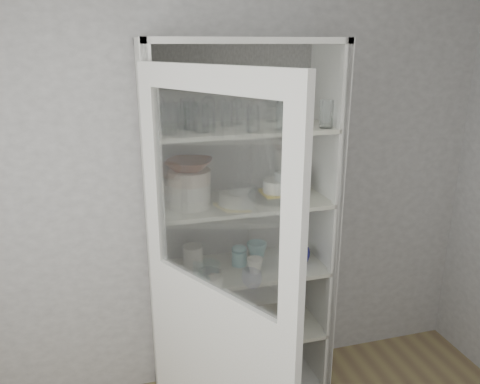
{
  "coord_description": "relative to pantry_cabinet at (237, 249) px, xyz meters",
  "views": [
    {
      "loc": [
        -0.45,
        -1.05,
        2.07
      ],
      "look_at": [
        0.2,
        1.27,
        1.3
      ],
      "focal_mm": 35.0,
      "sensor_mm": 36.0,
      "label": 1
    }
  ],
  "objects": [
    {
      "name": "mug_white",
      "position": [
        0.06,
        -0.16,
        -0.04
      ],
      "size": [
        0.11,
        0.11,
        0.08
      ],
      "primitive_type": "imported",
      "rotation": [
        0.0,
        0.0,
        0.2
      ],
      "color": "white",
      "rests_on": "shelf_mugs"
    },
    {
      "name": "goblet_0",
      "position": [
        -0.41,
        0.02,
        0.81
      ],
      "size": [
        0.08,
        0.08,
        0.18
      ],
      "primitive_type": null,
      "color": "silver",
      "rests_on": "shelf_glass"
    },
    {
      "name": "goblet_2",
      "position": [
        0.01,
        0.02,
        0.8
      ],
      "size": [
        0.07,
        0.07,
        0.15
      ],
      "primitive_type": null,
      "color": "silver",
      "rests_on": "shelf_glass"
    },
    {
      "name": "tumbler_7",
      "position": [
        -0.29,
        -0.06,
        0.79
      ],
      "size": [
        0.09,
        0.09,
        0.13
      ],
      "primitive_type": "cylinder",
      "rotation": [
        0.0,
        0.0,
        0.38
      ],
      "color": "silver",
      "rests_on": "shelf_glass"
    },
    {
      "name": "tumbler_8",
      "position": [
        -0.27,
        -0.05,
        0.8
      ],
      "size": [
        0.1,
        0.1,
        0.15
      ],
      "primitive_type": "cylinder",
      "rotation": [
        0.0,
        0.0,
        0.39
      ],
      "color": "silver",
      "rests_on": "shelf_glass"
    },
    {
      "name": "tumbler_3",
      "position": [
        0.02,
        -0.22,
        0.79
      ],
      "size": [
        0.07,
        0.07,
        0.13
      ],
      "primitive_type": "cylinder",
      "rotation": [
        0.0,
        0.0,
        -0.16
      ],
      "color": "silver",
      "rests_on": "shelf_glass"
    },
    {
      "name": "cupboard_door",
      "position": [
        -0.28,
        -0.68,
        -0.07
      ],
      "size": [
        0.47,
        0.81,
        2.0
      ],
      "rotation": [
        0.0,
        0.0,
        -1.06
      ],
      "color": "silver",
      "rests_on": "floor"
    },
    {
      "name": "tumbler_1",
      "position": [
        -0.19,
        -0.18,
        0.79
      ],
      "size": [
        0.08,
        0.08,
        0.13
      ],
      "primitive_type": "cylinder",
      "rotation": [
        0.0,
        0.0,
        0.18
      ],
      "color": "silver",
      "rests_on": "shelf_glass"
    },
    {
      "name": "tumbler_5",
      "position": [
        0.19,
        -0.2,
        0.8
      ],
      "size": [
        0.1,
        0.1,
        0.16
      ],
      "primitive_type": "cylinder",
      "rotation": [
        0.0,
        0.0,
        -0.34
      ],
      "color": "silver",
      "rests_on": "shelf_glass"
    },
    {
      "name": "goblet_3",
      "position": [
        0.21,
        0.04,
        0.8
      ],
      "size": [
        0.07,
        0.07,
        0.17
      ],
      "primitive_type": null,
      "color": "silver",
      "rests_on": "shelf_glass"
    },
    {
      "name": "measuring_cups",
      "position": [
        -0.2,
        -0.15,
        -0.06
      ],
      "size": [
        0.11,
        0.11,
        0.04
      ],
      "primitive_type": "cylinder",
      "color": "silver",
      "rests_on": "shelf_mugs"
    },
    {
      "name": "tumbler_2",
      "position": [
        -0.22,
        -0.18,
        0.79
      ],
      "size": [
        0.07,
        0.07,
        0.14
      ],
      "primitive_type": "cylinder",
      "rotation": [
        0.0,
        0.0,
        0.03
      ],
      "color": "silver",
      "rests_on": "shelf_glass"
    },
    {
      "name": "cream_bowl",
      "position": [
        -0.28,
        -0.1,
        0.48
      ],
      "size": [
        0.23,
        0.23,
        0.07
      ],
      "primitive_type": "cylinder",
      "rotation": [
        0.0,
        0.0,
        -0.07
      ],
      "color": "beige",
      "rests_on": "plate_stack_front"
    },
    {
      "name": "teal_jar",
      "position": [
        0.0,
        -0.05,
        -0.03
      ],
      "size": [
        0.09,
        0.09,
        0.1
      ],
      "color": "teal",
      "rests_on": "shelf_mugs"
    },
    {
      "name": "tumbler_10",
      "position": [
        -0.06,
        -0.04,
        0.79
      ],
      "size": [
        0.07,
        0.07,
        0.13
      ],
      "primitive_type": "cylinder",
      "rotation": [
        0.0,
        0.0,
        0.1
      ],
      "color": "silver",
      "rests_on": "shelf_glass"
    },
    {
      "name": "tumbler_0",
      "position": [
        -0.39,
        -0.19,
        0.8
      ],
      "size": [
        0.08,
        0.08,
        0.15
      ],
      "primitive_type": "cylinder",
      "rotation": [
        0.0,
        0.0,
        0.07
      ],
      "color": "silver",
      "rests_on": "shelf_glass"
    },
    {
      "name": "tumbler_4",
      "position": [
        0.22,
        -0.17,
        0.79
      ],
      "size": [
        0.07,
        0.07,
        0.13
      ],
      "primitive_type": "cylinder",
      "rotation": [
        0.0,
        0.0,
        -0.07
      ],
      "color": "silver",
      "rests_on": "shelf_glass"
    },
    {
      "name": "glass_platter",
      "position": [
        0.21,
        -0.07,
        0.33
      ],
      "size": [
        0.42,
        0.42,
        0.02
      ],
      "primitive_type": "cylinder",
      "rotation": [
        0.0,
        0.0,
        0.37
      ],
      "color": "silver",
      "rests_on": "shelf_plates"
    },
    {
      "name": "terracotta_bowl",
      "position": [
        -0.28,
        -0.1,
        0.54
      ],
      "size": [
        0.3,
        0.3,
        0.06
      ],
      "primitive_type": "imported",
      "rotation": [
        0.0,
        0.0,
        -0.42
      ],
      "color": "brown",
      "rests_on": "cream_bowl"
    },
    {
      "name": "mug_blue",
      "position": [
        0.34,
        -0.12,
        -0.03
      ],
      "size": [
        0.13,
        0.13,
        0.1
      ],
      "primitive_type": "imported",
      "rotation": [
        0.0,
        0.0,
        -0.09
      ],
      "color": "navy",
      "rests_on": "shelf_mugs"
    },
    {
      "name": "grey_bowl_stack",
      "position": [
        0.27,
        -0.08,
        0.39
      ],
      "size": [
        0.15,
        0.15,
        0.14
      ],
      "primitive_type": "cylinder",
      "color": "#B3BCBD",
      "rests_on": "shelf_plates"
    },
    {
      "name": "plate_stack_front",
      "position": [
        -0.28,
        -0.1,
        0.38
      ],
      "size": [
        0.22,
        0.22,
        0.13
      ],
      "primitive_type": "cylinder",
      "color": "white",
      "rests_on": "shelf_plates"
    },
    {
      "name": "tin_box",
      "position": [
        0.09,
        -0.08,
        -0.45
      ],
      "size": [
        0.22,
        0.18,
        0.06
      ],
      "primitive_type": "cube",
      "rotation": [
        0.0,
        0.0,
        0.28
      ],
      "color": "#A7AAB7",
      "rests_on": "shelf_bot"
    },
    {
      "name": "pantry_cabinet",
      "position": [
        0.0,
        0.0,
        0.0
      ],
      "size": [
        1.0,
        0.45,
        2.1
      ],
      "color": "silver",
      "rests_on": "floor"
    },
    {
      "name": "yellow_trivet",
      "position": [
        0.21,
        -0.07,
        0.35
      ],
      "size": [
        0.17,
        0.17,
        0.01
      ],
      "primitive_type": "cube",
      "rotation": [
        0.0,
        0.0,
        -0.0
      ],
      "color": "yellow",
      "rests_on": "glass_platter"
    },
    {
      "name": "wall_back",
      "position": [
        -0.2,
        0.16,
        0.36
      ],
      "size": [
        3.6,
        0.02,
        2.6
      ],
      "primitive_type": "cube",
      "color": "#A2A2A2",
      "rests_on": "ground"
    },
    {
      "name": "white_ramekin",
      "position": [
        0.21,
        -0.07,
        0.38
      ],
      "size": [
        0.19,
        0.19,
        0.07
      ],
      "primitive_type": "cylinder",
      "rotation": [
        0.0,
        0.0,
        0.27
      ],
      "color": "white",
      "rests_on": "yellow_trivet"
    },
    {
      "name": "plate_stack_back",
      "position": [
        -0.3,
        0.08,
        0.36
      ],
      "size": [
        0.21,
        0.21,
        0.08
      ],
      "primitive_type": "cylinder",
      "color": "white",
      "rests_on": "shelf_plates"
    },
    {
      "name": "tumbler_9",
      "position": [
        -0.26,
        -0.09,
        0.79
      ],
      "size": [
        0.09,
        0.09,
        0.14
      ],
      "primitive_type": "cylinder",
      "rotation": [
        0.0,
        0.0,
        0.36
      ],
      "color": "silver",
      "rests_on": "shelf_glass"
    },
    {
      "name": "goblet_1",
      "position": [
        -0.15,
        0.03,
        0.8
      ],
      "size": [
        0.07,
        0.07,
        0.16
      ],
      "primitive_type": null,
      "color": "silver",
      "rests_on": "shelf_glass"
    },
    {
      "name": "tumbler_6",
      "position": [
        0.41,
        -0.22,
        0.79
      ],
      "size": [
        0.09,
        0.09,
        0.14
      ],
      "primitive_type": "cylinder",
      "rotation": [
        0.0,
        0.0,
        0.37
      ],
      "color": "silver",
      "rests_on": "shelf_glass"
    },
    {
      "name": "white_canister",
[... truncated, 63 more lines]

